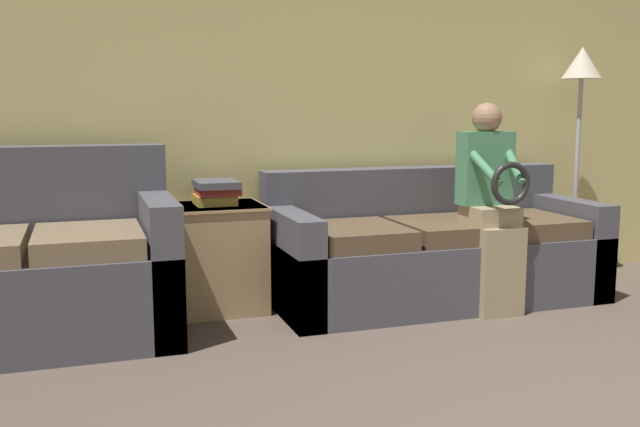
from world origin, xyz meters
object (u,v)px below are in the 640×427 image
object	(u,v)px
couch_side	(33,273)
book_stack	(216,192)
child_left_seated	(492,199)
side_shelf	(218,256)
couch_main	(433,252)
floor_lamp	(581,92)

from	to	relation	value
couch_side	book_stack	xyz separation A→B (m)	(1.01, 0.25, 0.36)
child_left_seated	side_shelf	world-z (taller)	child_left_seated
child_left_seated	side_shelf	size ratio (longest dim) A/B	1.94
child_left_seated	side_shelf	xyz separation A→B (m)	(-1.53, 0.54, -0.35)
side_shelf	couch_side	bearing A→B (deg)	-166.47
couch_main	child_left_seated	world-z (taller)	child_left_seated
couch_side	side_shelf	world-z (taller)	couch_side
couch_side	child_left_seated	distance (m)	2.58
side_shelf	floor_lamp	world-z (taller)	floor_lamp
couch_side	side_shelf	bearing A→B (deg)	13.53
couch_side	floor_lamp	world-z (taller)	floor_lamp
book_stack	child_left_seated	bearing A→B (deg)	-19.63
couch_side	couch_main	bearing A→B (deg)	1.18
couch_side	book_stack	bearing A→B (deg)	13.84
couch_main	side_shelf	bearing A→B (deg)	171.59
couch_main	floor_lamp	distance (m)	1.59
side_shelf	floor_lamp	xyz separation A→B (m)	(2.54, -0.00, 0.99)
couch_main	couch_side	size ratio (longest dim) A/B	1.42
couch_main	floor_lamp	size ratio (longest dim) A/B	1.27
side_shelf	child_left_seated	bearing A→B (deg)	-19.50
couch_main	child_left_seated	size ratio (longest dim) A/B	1.66
couch_side	child_left_seated	size ratio (longest dim) A/B	1.17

